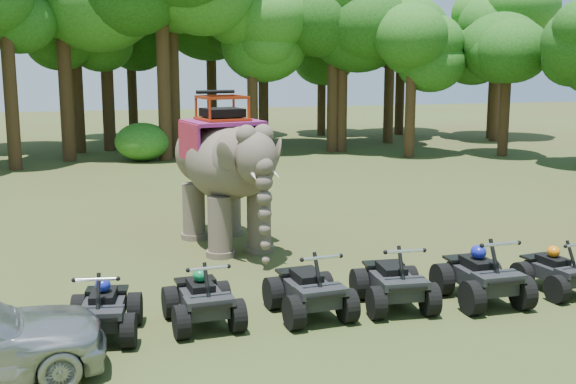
# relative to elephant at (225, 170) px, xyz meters

# --- Properties ---
(ground) EXTENTS (110.00, 110.00, 0.00)m
(ground) POSITION_rel_elephant_xyz_m (0.82, -4.27, -1.96)
(ground) COLOR #47381E
(ground) RESTS_ON ground
(elephant) EXTENTS (2.86, 4.97, 3.93)m
(elephant) POSITION_rel_elephant_xyz_m (0.00, 0.00, 0.00)
(elephant) COLOR brown
(elephant) RESTS_ON ground
(atv_0) EXTENTS (1.47, 1.85, 1.24)m
(atv_0) POSITION_rel_elephant_xyz_m (-3.22, -5.58, -1.34)
(atv_0) COLOR black
(atv_0) RESTS_ON ground
(atv_1) EXTENTS (1.33, 1.76, 1.25)m
(atv_1) POSITION_rel_elephant_xyz_m (-1.47, -5.47, -1.34)
(atv_1) COLOR black
(atv_1) RESTS_ON ground
(atv_2) EXTENTS (1.43, 1.87, 1.31)m
(atv_2) POSITION_rel_elephant_xyz_m (0.53, -5.54, -1.31)
(atv_2) COLOR black
(atv_2) RESTS_ON ground
(atv_3) EXTENTS (1.44, 1.87, 1.31)m
(atv_3) POSITION_rel_elephant_xyz_m (2.24, -5.54, -1.31)
(atv_3) COLOR black
(atv_3) RESTS_ON ground
(atv_4) EXTENTS (1.35, 1.86, 1.37)m
(atv_4) POSITION_rel_elephant_xyz_m (4.04, -5.73, -1.28)
(atv_4) COLOR black
(atv_4) RESTS_ON ground
(atv_5) EXTENTS (1.35, 1.72, 1.17)m
(atv_5) POSITION_rel_elephant_xyz_m (5.85, -5.63, -1.38)
(atv_5) COLOR black
(atv_5) RESTS_ON ground
(tree_0) EXTENTS (6.47, 6.47, 9.24)m
(tree_0) POSITION_rel_elephant_xyz_m (0.82, 17.31, 2.66)
(tree_0) COLOR #195114
(tree_0) RESTS_ON ground
(tree_1) EXTENTS (5.35, 5.35, 7.64)m
(tree_1) POSITION_rel_elephant_xyz_m (4.73, 17.43, 1.86)
(tree_1) COLOR #195114
(tree_1) RESTS_ON ground
(tree_2) EXTENTS (6.50, 6.50, 9.28)m
(tree_2) POSITION_rel_elephant_xyz_m (8.86, 17.14, 2.68)
(tree_2) COLOR #195114
(tree_2) RESTS_ON ground
(tree_3) EXTENTS (4.72, 4.72, 6.74)m
(tree_3) POSITION_rel_elephant_xyz_m (11.76, 14.12, 1.41)
(tree_3) COLOR #195114
(tree_3) RESTS_ON ground
(tree_4) EXTENTS (4.74, 4.74, 6.77)m
(tree_4) POSITION_rel_elephant_xyz_m (16.44, 13.36, 1.42)
(tree_4) COLOR #195114
(tree_4) RESTS_ON ground
(tree_30) EXTENTS (6.29, 6.29, 8.98)m
(tree_30) POSITION_rel_elephant_xyz_m (-6.35, 15.04, 2.53)
(tree_30) COLOR #195114
(tree_30) RESTS_ON ground
(tree_31) EXTENTS (5.27, 5.27, 7.52)m
(tree_31) POSITION_rel_elephant_xyz_m (-3.64, 20.15, 1.80)
(tree_31) COLOR #195114
(tree_31) RESTS_ON ground
(tree_33) EXTENTS (7.62, 7.62, 10.88)m
(tree_33) POSITION_rel_elephant_xyz_m (-2.17, 20.74, 3.48)
(tree_33) COLOR #195114
(tree_33) RESTS_ON ground
(tree_34) EXTENTS (6.22, 6.22, 8.89)m
(tree_34) POSITION_rel_elephant_xyz_m (13.17, 19.95, 2.48)
(tree_34) COLOR #195114
(tree_34) RESTS_ON ground
(tree_36) EXTENTS (7.66, 7.66, 10.95)m
(tree_36) POSITION_rel_elephant_xyz_m (-4.15, 17.24, 3.51)
(tree_36) COLOR #195114
(tree_36) RESTS_ON ground
(tree_37) EXTENTS (5.01, 5.01, 7.16)m
(tree_37) POSITION_rel_elephant_xyz_m (10.81, 24.84, 1.62)
(tree_37) COLOR #195114
(tree_37) RESTS_ON ground
(tree_38) EXTENTS (5.46, 5.46, 7.81)m
(tree_38) POSITION_rel_elephant_xyz_m (-1.97, 25.47, 1.94)
(tree_38) COLOR #195114
(tree_38) RESTS_ON ground
(tree_39) EXTENTS (5.62, 5.62, 8.02)m
(tree_39) POSITION_rel_elephant_xyz_m (-0.64, 25.36, 2.05)
(tree_39) COLOR #195114
(tree_39) RESTS_ON ground
(tree_40) EXTENTS (7.34, 7.34, 10.48)m
(tree_40) POSITION_rel_elephant_xyz_m (0.24, 16.17, 3.28)
(tree_40) COLOR #195114
(tree_40) RESTS_ON ground
(tree_41) EXTENTS (5.70, 5.70, 8.14)m
(tree_41) POSITION_rel_elephant_xyz_m (6.22, 21.22, 2.11)
(tree_41) COLOR #195114
(tree_41) RESTS_ON ground
(tree_42) EXTENTS (6.09, 6.09, 8.71)m
(tree_42) POSITION_rel_elephant_xyz_m (9.33, 17.10, 2.39)
(tree_42) COLOR #195114
(tree_42) RESTS_ON ground
(tree_43) EXTENTS (6.04, 6.04, 8.63)m
(tree_43) POSITION_rel_elephant_xyz_m (20.12, 20.50, 2.35)
(tree_43) COLOR #195114
(tree_43) RESTS_ON ground
(tree_44) EXTENTS (6.39, 6.39, 9.13)m
(tree_44) POSITION_rel_elephant_xyz_m (15.69, 24.01, 2.60)
(tree_44) COLOR #195114
(tree_44) RESTS_ON ground
(tree_45) EXTENTS (6.72, 6.72, 9.61)m
(tree_45) POSITION_rel_elephant_xyz_m (4.02, 25.23, 2.84)
(tree_45) COLOR #195114
(tree_45) RESTS_ON ground
(tree_46) EXTENTS (5.00, 5.00, 7.14)m
(tree_46) POSITION_rel_elephant_xyz_m (19.46, 19.13, 1.61)
(tree_46) COLOR #195114
(tree_46) RESTS_ON ground
(tree_47) EXTENTS (5.33, 5.33, 7.61)m
(tree_47) POSITION_rel_elephant_xyz_m (15.79, 22.61, 1.84)
(tree_47) COLOR #195114
(tree_47) RESTS_ON ground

